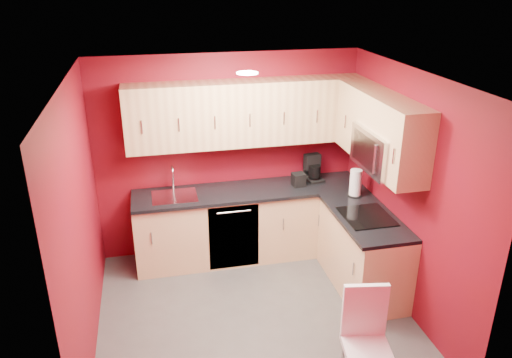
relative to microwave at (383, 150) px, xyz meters
name	(u,v)px	position (x,y,z in m)	size (l,w,h in m)	color
floor	(255,314)	(-1.39, -0.20, -1.66)	(3.20, 3.20, 0.00)	#454341
ceiling	(254,78)	(-1.39, -0.20, 0.84)	(3.20, 3.20, 0.00)	white
wall_back	(228,156)	(-1.39, 1.30, -0.41)	(3.20, 3.20, 0.00)	#66090F
wall_front	(301,301)	(-1.39, -1.70, -0.41)	(3.20, 3.20, 0.00)	#66090F
wall_left	(80,225)	(-2.99, -0.20, -0.41)	(3.00, 3.00, 0.00)	#66090F
wall_right	(407,193)	(0.21, -0.20, -0.41)	(3.00, 3.00, 0.00)	#66090F
base_cabinets_back	(249,224)	(-1.19, 1.00, -1.22)	(2.80, 0.60, 0.87)	#DCB77D
base_cabinets_right	(363,252)	(-0.09, 0.05, -1.22)	(0.60, 1.30, 0.87)	#DCB77D
countertop_back	(250,191)	(-1.19, 0.99, -0.77)	(2.80, 0.63, 0.04)	black
countertop_right	(366,217)	(-0.11, 0.04, -0.77)	(0.63, 1.27, 0.04)	black
upper_cabinets_back	(247,113)	(-1.19, 1.13, 0.17)	(2.80, 0.35, 0.75)	tan
upper_cabinets_right	(378,122)	(0.03, 0.24, 0.23)	(0.35, 1.55, 0.75)	tan
microwave	(383,150)	(0.00, 0.00, 0.00)	(0.42, 0.76, 0.42)	silver
cooktop	(367,216)	(-0.11, 0.00, -0.74)	(0.50, 0.55, 0.01)	black
sink	(174,193)	(-2.09, 1.00, -0.72)	(0.52, 0.42, 0.35)	silver
dishwasher_front	(234,237)	(-1.44, 0.71, -1.22)	(0.60, 0.02, 0.82)	black
downlight	(247,73)	(-1.39, 0.10, 0.82)	(0.20, 0.20, 0.01)	white
coffee_maker	(314,168)	(-0.34, 1.09, -0.59)	(0.20, 0.26, 0.33)	black
napkin_holder	(298,180)	(-0.58, 0.97, -0.67)	(0.15, 0.15, 0.16)	black
paper_towel	(355,183)	(-0.02, 0.55, -0.59)	(0.18, 0.18, 0.32)	silver
dining_chair	(368,345)	(-0.69, -1.40, -1.18)	(0.38, 0.40, 0.95)	white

